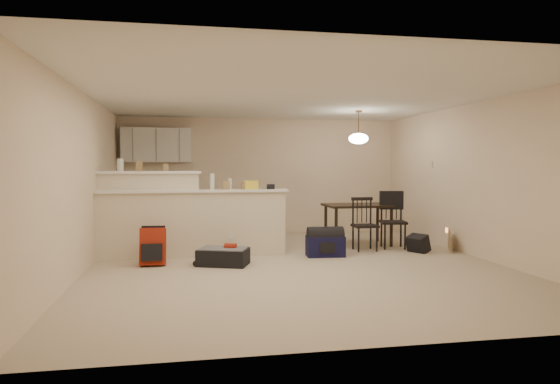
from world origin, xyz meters
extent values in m
plane|color=#C0AD93|center=(0.00, 0.00, 0.00)|extent=(7.00, 7.00, 0.00)
plane|color=white|center=(0.00, 0.00, 2.50)|extent=(7.00, 7.00, 0.00)
cube|color=beige|center=(0.00, 3.50, 1.25)|extent=(6.00, 0.02, 2.50)
cube|color=beige|center=(0.00, -3.50, 1.25)|extent=(6.00, 0.02, 2.50)
cube|color=beige|center=(-3.00, 0.00, 1.25)|extent=(0.02, 7.00, 2.50)
cube|color=beige|center=(3.00, 0.00, 1.25)|extent=(0.02, 7.00, 2.50)
cube|color=beige|center=(-1.50, 0.90, 0.53)|extent=(3.00, 0.28, 1.05)
cube|color=white|center=(-1.50, 0.90, 1.07)|extent=(3.08, 0.38, 0.04)
cube|color=beige|center=(-2.20, 1.12, 0.68)|extent=(1.60, 0.24, 1.35)
cube|color=white|center=(-2.20, 1.12, 1.37)|extent=(1.68, 0.34, 0.04)
cube|color=white|center=(-2.20, 3.32, 1.90)|extent=(1.40, 0.34, 0.70)
cube|color=white|center=(-2.00, 3.19, 0.45)|extent=(1.80, 0.60, 0.90)
cube|color=beige|center=(2.98, 1.55, 1.50)|extent=(0.02, 0.12, 0.12)
cylinder|color=silver|center=(-2.64, 1.12, 1.49)|extent=(0.10, 0.10, 0.20)
cube|color=#95764D|center=(-2.35, 1.12, 1.47)|extent=(0.10, 0.07, 0.16)
cube|color=#95764D|center=(-1.93, 1.12, 1.45)|extent=(0.08, 0.06, 0.12)
cylinder|color=silver|center=(-1.18, 0.90, 1.22)|extent=(0.07, 0.07, 0.26)
cylinder|color=silver|center=(-0.90, 0.90, 1.18)|extent=(0.06, 0.06, 0.18)
cube|color=#95764D|center=(-0.55, 0.90, 1.16)|extent=(0.22, 0.18, 0.14)
cube|color=#95764D|center=(-0.22, 0.90, 1.13)|extent=(0.12, 0.10, 0.08)
cube|color=#95764D|center=(-0.96, 0.90, 1.16)|extent=(0.12, 0.10, 0.14)
cube|color=#95764D|center=(-0.64, 0.90, 1.14)|extent=(0.12, 0.10, 0.11)
cube|color=black|center=(1.54, 1.59, 0.74)|extent=(1.23, 0.83, 0.04)
cylinder|color=black|center=(1.02, 1.26, 0.36)|extent=(0.06, 0.06, 0.72)
cylinder|color=black|center=(2.08, 1.27, 0.36)|extent=(0.06, 0.06, 0.72)
cylinder|color=black|center=(1.01, 1.90, 0.36)|extent=(0.06, 0.06, 0.72)
cylinder|color=black|center=(2.07, 1.92, 0.36)|extent=(0.06, 0.06, 0.72)
cylinder|color=brown|center=(1.54, 1.59, 2.25)|extent=(0.02, 0.02, 0.50)
cylinder|color=brown|center=(1.54, 1.59, 2.48)|extent=(0.12, 0.12, 0.03)
ellipsoid|color=white|center=(1.54, 1.59, 1.98)|extent=(0.36, 0.36, 0.20)
cube|color=black|center=(-1.07, 0.11, 0.12)|extent=(0.83, 0.68, 0.24)
cube|color=maroon|center=(-2.09, 0.30, 0.27)|extent=(0.38, 0.25, 0.55)
cube|color=#111136|center=(0.62, 0.54, 0.17)|extent=(0.63, 0.37, 0.33)
cube|color=black|center=(2.28, 0.61, 0.14)|extent=(0.36, 0.40, 0.29)
cube|color=#95764D|center=(2.85, 0.57, 0.16)|extent=(0.19, 0.40, 0.33)
camera|label=1|loc=(-1.57, -7.26, 1.47)|focal=32.00mm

